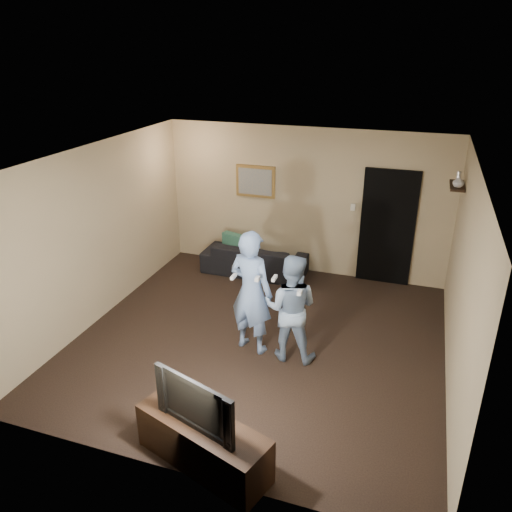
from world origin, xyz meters
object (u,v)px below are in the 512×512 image
(television, at_px, (201,400))
(wii_player_left, at_px, (251,292))
(tv_console, at_px, (203,443))
(wii_player_right, at_px, (291,308))
(sofa, at_px, (255,259))

(television, height_order, wii_player_left, wii_player_left)
(tv_console, distance_m, wii_player_left, 2.19)
(wii_player_right, bearing_deg, sofa, 118.97)
(tv_console, height_order, wii_player_left, wii_player_left)
(wii_player_left, height_order, wii_player_right, wii_player_left)
(sofa, xyz_separation_m, wii_player_left, (0.74, -2.31, 0.59))
(wii_player_right, bearing_deg, tv_console, -98.97)
(wii_player_left, bearing_deg, sofa, 107.85)
(sofa, relative_size, wii_player_left, 1.08)
(tv_console, xyz_separation_m, wii_player_left, (-0.22, 2.09, 0.61))
(tv_console, height_order, television, television)
(television, xyz_separation_m, wii_player_right, (0.33, 2.06, -0.05))
(tv_console, distance_m, wii_player_right, 2.15)
(sofa, xyz_separation_m, television, (0.97, -4.40, 0.51))
(tv_console, distance_m, television, 0.53)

